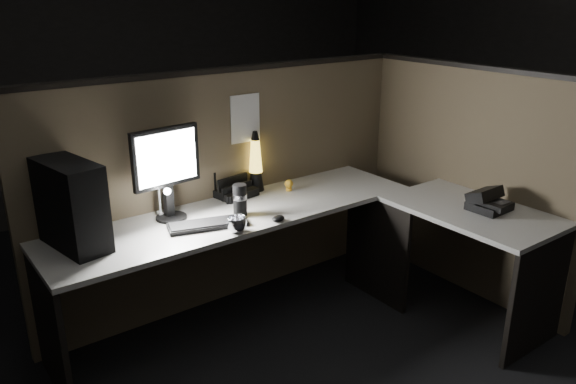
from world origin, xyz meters
TOP-DOWN VIEW (x-y plane):
  - floor at (0.00, 0.00)m, footprint 6.00×6.00m
  - room_shell at (0.00, 0.00)m, footprint 6.00×6.00m
  - partition_back at (0.00, 0.93)m, footprint 2.66×0.06m
  - partition_right at (1.33, 0.10)m, footprint 0.06×1.66m
  - desk at (0.18, 0.25)m, footprint 2.60×1.60m
  - pc_tower at (-1.07, 0.69)m, footprint 0.27×0.46m
  - monitor at (-0.52, 0.75)m, footprint 0.41×0.18m
  - keyboard at (-0.41, 0.51)m, footprint 0.46×0.27m
  - mouse at (-0.05, 0.34)m, footprint 0.10×0.08m
  - clip_lamp at (-0.55, 0.76)m, footprint 0.04×0.16m
  - organizer at (-0.03, 0.86)m, footprint 0.27×0.25m
  - lava_lamp at (0.15, 0.86)m, footprint 0.11×0.11m
  - travel_mug at (-0.17, 0.55)m, footprint 0.08×0.08m
  - steel_mug at (-0.32, 0.35)m, footprint 0.12×0.12m
  - figurine at (0.31, 0.72)m, footprint 0.06×0.06m
  - pinned_paper at (0.10, 0.90)m, footprint 0.21×0.00m
  - desk_phone at (1.06, -0.25)m, footprint 0.23×0.24m

SIDE VIEW (x-z plane):
  - floor at x=0.00m, z-range 0.00..0.00m
  - desk at x=0.18m, z-range 0.22..0.95m
  - keyboard at x=-0.41m, z-range 0.73..0.75m
  - mouse at x=-0.05m, z-range 0.73..0.76m
  - partition_back at x=0.00m, z-range 0.00..1.50m
  - partition_right at x=1.33m, z-range 0.00..1.50m
  - organizer at x=-0.03m, z-range 0.68..0.86m
  - steel_mug at x=-0.32m, z-range 0.73..0.82m
  - figurine at x=0.31m, z-range 0.75..0.81m
  - desk_phone at x=1.06m, z-range 0.71..0.85m
  - travel_mug at x=-0.17m, z-range 0.73..0.92m
  - clip_lamp at x=-0.55m, z-range 0.75..0.95m
  - lava_lamp at x=0.15m, z-range 0.70..1.09m
  - pc_tower at x=-1.07m, z-range 0.73..1.18m
  - monitor at x=-0.52m, z-range 0.78..1.32m
  - pinned_paper at x=0.10m, z-range 1.06..1.36m
  - room_shell at x=0.00m, z-range -1.38..4.62m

